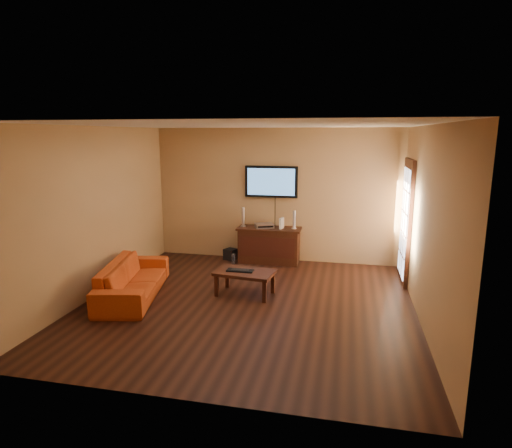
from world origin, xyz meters
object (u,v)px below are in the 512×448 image
(coffee_table, at_px, (245,275))
(sofa, at_px, (133,273))
(subwoofer, at_px, (230,254))
(speaker_right, at_px, (294,220))
(keyboard, at_px, (240,270))
(game_console, at_px, (282,223))
(bottle, at_px, (233,259))
(av_receiver, at_px, (264,225))
(television, at_px, (271,182))
(speaker_left, at_px, (243,218))
(media_console, at_px, (269,245))

(coffee_table, bearing_deg, sofa, -165.82)
(subwoofer, bearing_deg, speaker_right, 22.75)
(speaker_right, bearing_deg, keyboard, -108.43)
(game_console, relative_size, bottle, 0.97)
(av_receiver, bearing_deg, television, 39.54)
(sofa, height_order, speaker_left, speaker_left)
(av_receiver, bearing_deg, bottle, -177.42)
(game_console, bearing_deg, bottle, -152.89)
(television, bearing_deg, keyboard, -93.58)
(media_console, relative_size, bottle, 5.67)
(speaker_left, xyz_separation_m, bottle, (-0.14, -0.29, -0.80))
(bottle, bearing_deg, television, 34.89)
(coffee_table, bearing_deg, speaker_left, 104.62)
(speaker_right, bearing_deg, game_console, -168.43)
(coffee_table, bearing_deg, media_console, 88.38)
(media_console, xyz_separation_m, subwoofer, (-0.83, 0.03, -0.25))
(av_receiver, xyz_separation_m, subwoofer, (-0.72, 0.02, -0.65))
(speaker_right, xyz_separation_m, av_receiver, (-0.61, -0.02, -0.13))
(sofa, xyz_separation_m, keyboard, (1.67, 0.43, 0.03))
(bottle, bearing_deg, sofa, -118.75)
(speaker_right, bearing_deg, sofa, -134.64)
(television, height_order, speaker_left, television)
(game_console, bearing_deg, speaker_right, 23.96)
(media_console, bearing_deg, speaker_right, 2.92)
(sofa, distance_m, bottle, 2.33)
(speaker_right, relative_size, subwoofer, 1.63)
(sofa, height_order, av_receiver, av_receiver)
(subwoofer, distance_m, keyboard, 2.05)
(speaker_left, height_order, bottle, speaker_left)
(av_receiver, relative_size, bottle, 1.61)
(sofa, height_order, subwoofer, sofa)
(speaker_left, distance_m, game_console, 0.80)
(television, xyz_separation_m, av_receiver, (-0.10, -0.20, -0.87))
(coffee_table, height_order, subwoofer, coffee_table)
(television, relative_size, speaker_left, 2.71)
(av_receiver, height_order, subwoofer, av_receiver)
(television, xyz_separation_m, speaker_right, (0.50, -0.18, -0.74))
(media_console, distance_m, sofa, 2.92)
(bottle, relative_size, keyboard, 0.52)
(speaker_left, relative_size, av_receiver, 1.09)
(media_console, bearing_deg, speaker_left, 178.23)
(television, height_order, speaker_right, television)
(media_console, bearing_deg, keyboard, -93.97)
(subwoofer, bearing_deg, television, 34.89)
(sofa, xyz_separation_m, bottle, (1.11, 2.03, -0.28))
(speaker_left, distance_m, subwoofer, 0.84)
(speaker_left, xyz_separation_m, av_receiver, (0.44, -0.01, -0.14))
(av_receiver, xyz_separation_m, bottle, (-0.58, -0.28, -0.66))
(av_receiver, xyz_separation_m, keyboard, (-0.03, -1.88, -0.35))
(keyboard, bearing_deg, speaker_right, 71.57)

